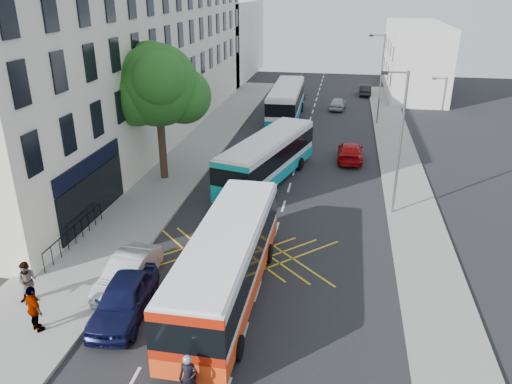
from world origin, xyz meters
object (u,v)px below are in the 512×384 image
at_px(distant_car_grey, 296,92).
at_px(distant_car_dark, 365,90).
at_px(red_hatchback, 350,152).
at_px(bus_near, 227,262).
at_px(parked_car_blue, 124,299).
at_px(pedestrian_far, 34,309).
at_px(bus_mid, 267,158).
at_px(distant_car_silver, 338,103).
at_px(parked_car_silver, 128,272).
at_px(lamp_far, 380,75).
at_px(lamp_near, 399,137).
at_px(bus_far, 286,102).
at_px(pedestrian_near, 28,282).
at_px(motorbike, 189,381).
at_px(street_tree, 157,86).

height_order(distant_car_grey, distant_car_dark, distant_car_dark).
bearing_deg(red_hatchback, bus_near, 75.25).
xyz_separation_m(parked_car_blue, pedestrian_far, (-2.80, -1.64, 0.32)).
bearing_deg(distant_car_grey, parked_car_blue, -99.64).
bearing_deg(pedestrian_far, bus_mid, -79.34).
bearing_deg(distant_car_dark, distant_car_silver, 68.74).
bearing_deg(distant_car_grey, distant_car_dark, 9.62).
xyz_separation_m(parked_car_silver, pedestrian_far, (-2.10, -3.65, 0.41)).
bearing_deg(lamp_far, parked_car_blue, -109.34).
distance_m(lamp_near, distant_car_grey, 32.47).
height_order(parked_car_blue, distant_car_silver, parked_car_blue).
relative_size(distant_car_grey, distant_car_dark, 1.14).
bearing_deg(bus_far, distant_car_silver, 43.67).
distance_m(parked_car_blue, parked_car_silver, 2.13).
distance_m(parked_car_blue, pedestrian_near, 4.13).
bearing_deg(distant_car_dark, distant_car_grey, 15.65).
bearing_deg(lamp_near, bus_near, -127.74).
relative_size(bus_near, distant_car_grey, 2.64).
height_order(lamp_far, motorbike, lamp_far).
bearing_deg(red_hatchback, parked_car_blue, 67.48).
bearing_deg(distant_car_dark, motorbike, 82.06).
xyz_separation_m(bus_near, distant_car_grey, (-1.27, 40.57, -1.06)).
xyz_separation_m(motorbike, distant_car_dark, (6.53, 48.80, -0.28)).
height_order(lamp_far, pedestrian_near, lamp_far).
distance_m(red_hatchback, distant_car_dark, 24.16).
bearing_deg(pedestrian_near, distant_car_silver, 48.78).
height_order(bus_near, bus_mid, bus_near).
bearing_deg(pedestrian_far, distant_car_dark, -75.58).
bearing_deg(parked_car_silver, red_hatchback, 65.96).
xyz_separation_m(lamp_near, distant_car_dark, (-0.70, 33.31, -4.01)).
distance_m(street_tree, bus_mid, 8.40).
relative_size(parked_car_silver, pedestrian_near, 2.33).
bearing_deg(parked_car_blue, parked_car_silver, 104.62).
distance_m(lamp_near, bus_near, 12.41).
height_order(motorbike, pedestrian_near, pedestrian_near).
bearing_deg(pedestrian_far, bus_far, -68.69).
bearing_deg(lamp_near, red_hatchback, 104.32).
distance_m(lamp_near, bus_far, 22.52).
xyz_separation_m(red_hatchback, distant_car_dark, (1.65, 24.11, -0.06)).
distance_m(distant_car_silver, pedestrian_far, 40.04).
bearing_deg(pedestrian_near, motorbike, -49.96).
bearing_deg(motorbike, pedestrian_near, 150.00).
distance_m(parked_car_silver, pedestrian_far, 4.23).
xyz_separation_m(bus_mid, distant_car_silver, (4.10, 21.58, -0.98)).
relative_size(lamp_far, bus_mid, 0.72).
distance_m(bus_far, pedestrian_near, 32.89).
distance_m(bus_mid, red_hatchback, 7.67).
distance_m(distant_car_grey, distant_car_dark, 8.27).
bearing_deg(bus_mid, lamp_far, 79.10).
distance_m(street_tree, distant_car_grey, 29.27).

